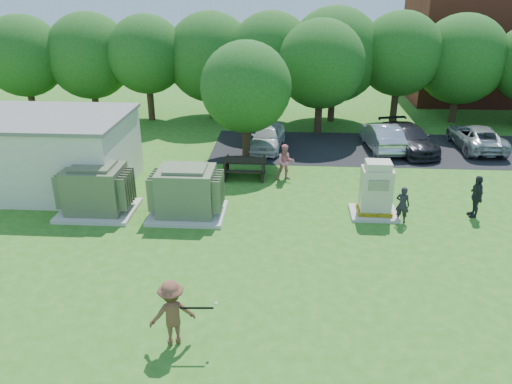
# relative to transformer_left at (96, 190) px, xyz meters

# --- Properties ---
(ground) EXTENTS (120.00, 120.00, 0.00)m
(ground) POSITION_rel_transformer_left_xyz_m (6.50, -4.50, -0.97)
(ground) COLOR #2D6619
(ground) RESTS_ON ground
(service_building) EXTENTS (10.00, 5.00, 3.20)m
(service_building) POSITION_rel_transformer_left_xyz_m (-4.50, 2.50, 0.63)
(service_building) COLOR beige
(service_building) RESTS_ON ground
(service_building_roof) EXTENTS (10.20, 5.20, 0.15)m
(service_building_roof) POSITION_rel_transformer_left_xyz_m (-4.50, 2.50, 2.31)
(service_building_roof) COLOR slate
(service_building_roof) RESTS_ON service_building
(brick_building) EXTENTS (15.00, 8.00, 8.00)m
(brick_building) POSITION_rel_transformer_left_xyz_m (24.50, 22.50, 3.03)
(brick_building) COLOR maroon
(brick_building) RESTS_ON ground
(parking_strip) EXTENTS (20.00, 6.00, 0.01)m
(parking_strip) POSITION_rel_transformer_left_xyz_m (13.50, 9.00, -0.96)
(parking_strip) COLOR #232326
(parking_strip) RESTS_ON ground
(transformer_left) EXTENTS (3.00, 2.40, 2.07)m
(transformer_left) POSITION_rel_transformer_left_xyz_m (0.00, 0.00, 0.00)
(transformer_left) COLOR beige
(transformer_left) RESTS_ON ground
(transformer_right) EXTENTS (3.00, 2.40, 2.07)m
(transformer_right) POSITION_rel_transformer_left_xyz_m (3.70, 0.00, 0.00)
(transformer_right) COLOR beige
(transformer_right) RESTS_ON ground
(generator_cabinet) EXTENTS (1.88, 1.54, 2.29)m
(generator_cabinet) POSITION_rel_transformer_left_xyz_m (11.21, 0.50, 0.03)
(generator_cabinet) COLOR beige
(generator_cabinet) RESTS_ON ground
(picnic_table) EXTENTS (2.06, 1.55, 0.88)m
(picnic_table) POSITION_rel_transformer_left_xyz_m (5.64, 4.31, -0.42)
(picnic_table) COLOR black
(picnic_table) RESTS_ON ground
(batter) EXTENTS (1.37, 1.09, 1.85)m
(batter) POSITION_rel_transformer_left_xyz_m (4.80, -7.61, -0.04)
(batter) COLOR brown
(batter) RESTS_ON ground
(person_by_generator) EXTENTS (0.64, 0.56, 1.48)m
(person_by_generator) POSITION_rel_transformer_left_xyz_m (12.19, -0.06, -0.23)
(person_by_generator) COLOR black
(person_by_generator) RESTS_ON ground
(person_at_picnic) EXTENTS (0.94, 0.78, 1.73)m
(person_at_picnic) POSITION_rel_transformer_left_xyz_m (7.59, 4.10, -0.10)
(person_at_picnic) COLOR #DA737F
(person_at_picnic) RESTS_ON ground
(person_walking_right) EXTENTS (0.44, 1.02, 1.74)m
(person_walking_right) POSITION_rel_transformer_left_xyz_m (15.20, 0.65, -0.10)
(person_walking_right) COLOR #27282C
(person_walking_right) RESTS_ON ground
(car_white) EXTENTS (2.10, 4.24, 1.39)m
(car_white) POSITION_rel_transformer_left_xyz_m (6.54, 8.68, -0.27)
(car_white) COLOR silver
(car_white) RESTS_ON ground
(car_silver_a) EXTENTS (2.00, 4.52, 1.44)m
(car_silver_a) POSITION_rel_transformer_left_xyz_m (12.90, 9.07, -0.25)
(car_silver_a) COLOR #B6B6BB
(car_silver_a) RESTS_ON ground
(car_dark) EXTENTS (3.05, 5.11, 1.39)m
(car_dark) POSITION_rel_transformer_left_xyz_m (14.31, 8.84, -0.28)
(car_dark) COLOR black
(car_dark) RESTS_ON ground
(car_silver_b) EXTENTS (2.31, 4.81, 1.32)m
(car_silver_b) POSITION_rel_transformer_left_xyz_m (18.16, 9.49, -0.31)
(car_silver_b) COLOR #A5A5A9
(car_silver_b) RESTS_ON ground
(batting_equipment) EXTENTS (1.22, 0.28, 0.10)m
(batting_equipment) POSITION_rel_transformer_left_xyz_m (5.43, -7.69, 0.25)
(batting_equipment) COLOR black
(batting_equipment) RESTS_ON ground
(tree_row) EXTENTS (41.30, 13.30, 7.30)m
(tree_row) POSITION_rel_transformer_left_xyz_m (8.25, 14.00, 3.18)
(tree_row) COLOR #47301E
(tree_row) RESTS_ON ground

